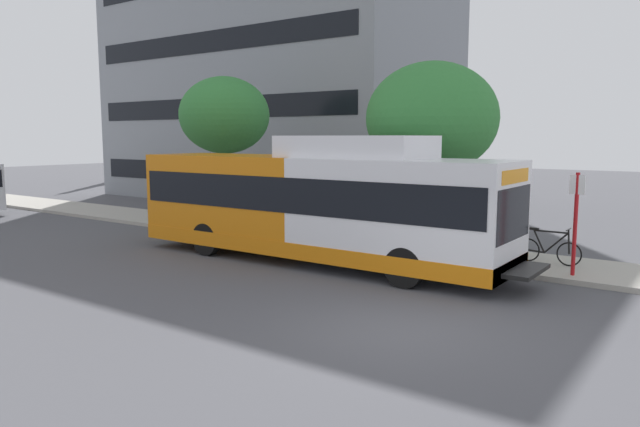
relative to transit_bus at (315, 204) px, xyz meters
The scene contains 8 objects.
ground_plane 5.35m from the transit_bus, 142.34° to the left, with size 120.00×120.00×0.00m, color #4C4C51.
sidewalk_curb 3.57m from the transit_bus, 20.25° to the left, with size 3.00×56.00×0.14m, color #A8A399.
transit_bus is the anchor object (origin of this frame).
bus_stop_sign_pole 6.93m from the transit_bus, 73.22° to the right, with size 0.10×0.36×2.60m.
bicycle_parked 6.61m from the transit_bus, 62.13° to the right, with size 0.52×1.76×1.02m.
street_tree_near_stop 4.77m from the transit_bus, 28.11° to the right, with size 4.11×4.11×5.80m.
street_tree_mid_block 8.82m from the transit_bus, 62.22° to the left, with size 3.67×3.67×5.92m.
lattice_comm_tower 37.37m from the transit_bus, 62.63° to the left, with size 1.10×1.10×25.98m.
Camera 1 is at (-9.56, -5.04, 3.61)m, focal length 33.06 mm.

